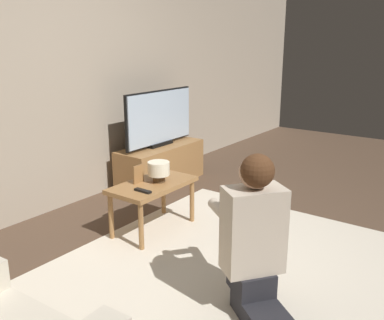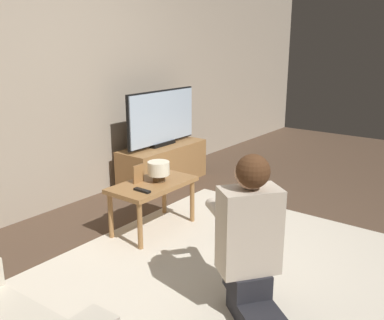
# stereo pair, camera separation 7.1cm
# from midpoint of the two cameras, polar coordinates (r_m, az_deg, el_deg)

# --- Properties ---
(ground_plane) EXTENTS (10.00, 10.00, 0.00)m
(ground_plane) POSITION_cam_midpoint_polar(r_m,az_deg,el_deg) (3.06, 4.44, -14.84)
(ground_plane) COLOR brown
(wall_back) EXTENTS (10.00, 0.06, 2.60)m
(wall_back) POSITION_cam_midpoint_polar(r_m,az_deg,el_deg) (4.02, -19.34, 11.25)
(wall_back) COLOR tan
(wall_back) RESTS_ON ground_plane
(rug) EXTENTS (2.63, 2.15, 0.02)m
(rug) POSITION_cam_midpoint_polar(r_m,az_deg,el_deg) (3.06, 4.45, -14.71)
(rug) COLOR beige
(rug) RESTS_ON ground_plane
(tv_stand) EXTENTS (1.07, 0.42, 0.43)m
(tv_stand) POSITION_cam_midpoint_polar(r_m,az_deg,el_deg) (4.77, -3.45, -0.58)
(tv_stand) COLOR olive
(tv_stand) RESTS_ON ground_plane
(tv) EXTENTS (1.03, 0.08, 0.60)m
(tv) POSITION_cam_midpoint_polar(r_m,az_deg,el_deg) (4.65, -3.59, 5.63)
(tv) COLOR black
(tv) RESTS_ON tv_stand
(coffee_table) EXTENTS (0.73, 0.40, 0.43)m
(coffee_table) POSITION_cam_midpoint_polar(r_m,az_deg,el_deg) (3.54, -4.68, -3.93)
(coffee_table) COLOR olive
(coffee_table) RESTS_ON ground_plane
(person_kneeling) EXTENTS (0.68, 0.78, 0.95)m
(person_kneeling) POSITION_cam_midpoint_polar(r_m,az_deg,el_deg) (2.47, 8.58, -10.19)
(person_kneeling) COLOR #232328
(person_kneeling) RESTS_ON rug
(picture_frame) EXTENTS (0.11, 0.01, 0.15)m
(picture_frame) POSITION_cam_midpoint_polar(r_m,az_deg,el_deg) (3.51, -6.60, -1.84)
(picture_frame) COLOR olive
(picture_frame) RESTS_ON coffee_table
(table_lamp) EXTENTS (0.18, 0.18, 0.17)m
(table_lamp) POSITION_cam_midpoint_polar(r_m,az_deg,el_deg) (3.51, -3.89, -1.29)
(table_lamp) COLOR #4C3823
(table_lamp) RESTS_ON coffee_table
(remote) EXTENTS (0.04, 0.15, 0.02)m
(remote) POSITION_cam_midpoint_polar(r_m,az_deg,el_deg) (3.32, -6.05, -4.06)
(remote) COLOR black
(remote) RESTS_ON coffee_table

